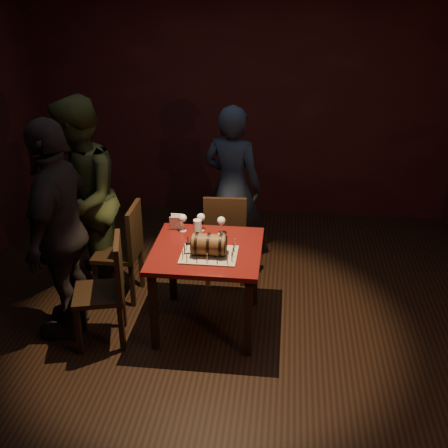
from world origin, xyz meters
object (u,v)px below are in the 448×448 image
object	(u,v)px
wine_glass_right	(221,221)
chair_left_rear	(125,247)
chair_left_front	(108,285)
wine_glass_left	(183,219)
person_back	(232,187)
wine_glass_mid	(201,218)
person_left_front	(60,231)
person_left_rear	(80,199)
pub_table	(207,260)
chair_back	(226,233)
barrel_cake	(209,245)
pint_of_ale	(198,228)

from	to	relation	value
wine_glass_right	chair_left_rear	xyz separation A→B (m)	(-0.90, 0.09, -0.35)
chair_left_front	wine_glass_left	bearing A→B (deg)	49.68
chair_left_front	person_back	xyz separation A→B (m)	(0.85, 1.49, 0.31)
wine_glass_mid	person_left_front	world-z (taller)	person_left_front
person_left_front	chair_left_front	bearing A→B (deg)	72.79
chair_left_rear	person_left_rear	size ratio (longest dim) A/B	0.50
wine_glass_right	pub_table	bearing A→B (deg)	-106.74
chair_back	barrel_cake	bearing A→B (deg)	-92.24
wine_glass_mid	pint_of_ale	xyz separation A→B (m)	(-0.01, -0.11, -0.04)
wine_glass_mid	chair_left_front	distance (m)	0.99
chair_left_rear	person_left_rear	world-z (taller)	person_left_rear
wine_glass_left	chair_left_rear	world-z (taller)	chair_left_rear
pint_of_ale	chair_left_front	xyz separation A→B (m)	(-0.66, -0.52, -0.30)
barrel_cake	chair_left_rear	distance (m)	1.04
chair_back	person_left_rear	distance (m)	1.40
chair_back	chair_left_rear	distance (m)	0.97
barrel_cake	wine_glass_left	distance (m)	0.51
chair_left_front	person_left_rear	xyz separation A→B (m)	(-0.47, 0.77, 0.41)
person_back	person_left_rear	size ratio (longest dim) A/B	0.89
pub_table	wine_glass_mid	distance (m)	0.42
wine_glass_mid	chair_back	distance (m)	0.57
pub_table	wine_glass_right	world-z (taller)	wine_glass_right
wine_glass_left	person_back	world-z (taller)	person_back
person_left_rear	wine_glass_mid	bearing A→B (deg)	70.11
chair_left_rear	person_back	xyz separation A→B (m)	(0.90, 0.82, 0.31)
barrel_cake	person_back	world-z (taller)	person_back
pub_table	person_left_rear	world-z (taller)	person_left_rear
pub_table	person_back	bearing A→B (deg)	85.74
wine_glass_left	pint_of_ale	xyz separation A→B (m)	(0.14, -0.08, -0.05)
chair_left_front	person_back	distance (m)	1.75
barrel_cake	person_left_front	size ratio (longest dim) A/B	0.18
person_left_rear	person_back	bearing A→B (deg)	105.47
person_left_front	person_back	bearing A→B (deg)	137.61
pint_of_ale	chair_back	size ratio (longest dim) A/B	0.16
wine_glass_right	person_back	world-z (taller)	person_back
barrel_cake	wine_glass_right	bearing A→B (deg)	82.81
chair_left_rear	chair_left_front	size ratio (longest dim) A/B	1.00
wine_glass_left	chair_left_front	xyz separation A→B (m)	(-0.51, -0.60, -0.35)
wine_glass_right	person_left_front	distance (m)	1.34
chair_back	person_left_front	bearing A→B (deg)	-142.85
pint_of_ale	wine_glass_mid	bearing A→B (deg)	84.15
person_back	chair_left_rear	bearing A→B (deg)	58.64
wine_glass_left	chair_left_rear	bearing A→B (deg)	172.54
person_left_rear	pub_table	bearing A→B (deg)	55.88
pub_table	person_back	world-z (taller)	person_back
chair_back	person_left_front	xyz separation A→B (m)	(-1.24, -0.94, 0.41)
pint_of_ale	person_back	world-z (taller)	person_back
pint_of_ale	person_back	size ratio (longest dim) A/B	0.09
wine_glass_mid	person_left_rear	xyz separation A→B (m)	(-1.13, 0.13, 0.07)
wine_glass_mid	pint_of_ale	size ratio (longest dim) A/B	1.07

